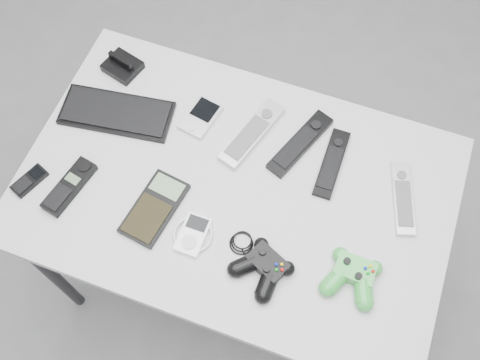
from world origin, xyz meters
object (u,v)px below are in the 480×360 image
(pda_keyboard, at_px, (117,113))
(controller_green, at_px, (353,275))
(desk, at_px, (236,198))
(cordless_handset, at_px, (69,186))
(mobile_phone, at_px, (29,181))
(calculator, at_px, (154,208))
(controller_black, at_px, (264,267))
(remote_silver_b, at_px, (403,198))
(remote_black_a, at_px, (300,143))
(remote_black_b, at_px, (332,163))
(pda, at_px, (200,117))
(mp3_player, at_px, (193,235))
(remote_silver_a, at_px, (252,133))

(pda_keyboard, height_order, controller_green, controller_green)
(desk, height_order, cordless_handset, cordless_handset)
(mobile_phone, bearing_deg, calculator, 28.39)
(calculator, xyz_separation_m, controller_black, (0.30, -0.05, 0.01))
(pda_keyboard, distance_m, remote_silver_b, 0.77)
(remote_black_a, xyz_separation_m, remote_black_b, (0.09, -0.03, -0.00))
(remote_silver_b, bearing_deg, desk, 178.12)
(pda, height_order, remote_black_b, same)
(controller_green, bearing_deg, mobile_phone, -174.95)
(mp3_player, distance_m, controller_green, 0.39)
(remote_black_a, height_order, mobile_phone, remote_black_a)
(calculator, bearing_deg, mobile_phone, -165.09)
(pda_keyboard, distance_m, mp3_player, 0.41)
(remote_silver_a, relative_size, mobile_phone, 2.42)
(remote_black_b, bearing_deg, remote_silver_a, 176.57)
(cordless_handset, distance_m, controller_green, 0.72)
(mobile_phone, distance_m, calculator, 0.33)
(remote_black_b, relative_size, cordless_handset, 1.23)
(pda, height_order, cordless_handset, cordless_handset)
(pda, xyz_separation_m, calculator, (-0.01, -0.28, 0.00))
(pda_keyboard, bearing_deg, controller_green, -25.51)
(controller_black, bearing_deg, remote_black_b, 101.32)
(mobile_phone, bearing_deg, desk, 39.98)
(remote_silver_b, relative_size, mobile_phone, 2.13)
(remote_black_b, distance_m, controller_black, 0.33)
(pda, xyz_separation_m, remote_black_b, (0.36, -0.01, 0.00))
(desk, bearing_deg, remote_silver_a, 94.68)
(desk, xyz_separation_m, remote_black_b, (0.21, 0.14, 0.07))
(remote_silver_b, distance_m, cordless_handset, 0.83)
(desk, bearing_deg, controller_green, -20.54)
(pda, height_order, mobile_phone, pda)
(pda_keyboard, relative_size, mobile_phone, 3.20)
(pda, distance_m, remote_black_b, 0.36)
(calculator, height_order, mp3_player, same)
(desk, xyz_separation_m, calculator, (-0.17, -0.12, 0.07))
(remote_black_a, distance_m, controller_black, 0.35)
(remote_black_b, height_order, mobile_phone, remote_black_b)
(controller_black, relative_size, controller_green, 1.58)
(calculator, xyz_separation_m, mp3_player, (0.11, -0.03, -0.00))
(pda, xyz_separation_m, mp3_player, (0.11, -0.31, 0.00))
(remote_black_b, xyz_separation_m, controller_green, (0.13, -0.27, 0.01))
(desk, height_order, remote_silver_a, remote_silver_a)
(cordless_handset, relative_size, calculator, 0.86)
(pda_keyboard, xyz_separation_m, mp3_player, (0.32, -0.25, 0.00))
(desk, distance_m, mp3_player, 0.18)
(pda_keyboard, bearing_deg, desk, -22.34)
(controller_green, bearing_deg, controller_black, -163.02)
(pda_keyboard, distance_m, controller_black, 0.57)
(remote_silver_a, bearing_deg, remote_black_a, 23.88)
(desk, height_order, calculator, calculator)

